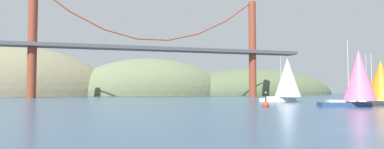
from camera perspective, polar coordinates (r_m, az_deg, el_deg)
ground_plane at (r=24.65m, az=29.01°, el=-8.76°), size 360.00×360.00×0.00m
headland_center at (r=154.08m, az=-7.47°, el=-3.68°), size 72.36×44.00×34.92m
headland_left at (r=157.09m, az=-29.71°, el=-3.33°), size 84.55×44.00×43.00m
headland_right at (r=170.90m, az=11.14°, el=-3.55°), size 87.80×44.00×27.04m
suspension_bridge at (r=114.75m, az=-7.01°, el=4.88°), size 113.58×6.00×37.05m
sailboat_white_mainsail at (r=75.51m, az=16.50°, el=-0.74°), size 9.38×5.79×10.35m
sailboat_red_spinnaker at (r=83.34m, az=27.89°, el=-0.58°), size 5.28×9.25×10.78m
sailboat_pink_spinnaker at (r=58.31m, az=27.35°, el=-0.38°), size 9.54×6.12×10.70m
sailboat_orange_sail at (r=65.84m, az=30.39°, el=-1.05°), size 7.25×8.51×9.24m
channel_buoy at (r=52.26m, az=12.97°, el=-5.23°), size 1.10×1.10×2.64m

